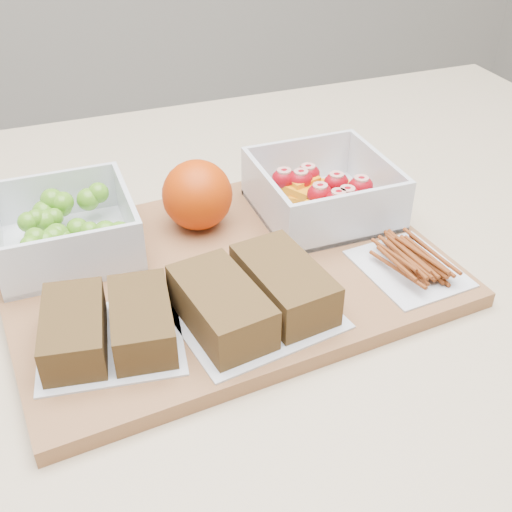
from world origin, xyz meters
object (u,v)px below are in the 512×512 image
object	(u,v)px
fruit_container	(322,194)
sandwich_bag_left	(108,326)
pretzel_bag	(410,260)
grape_container	(66,228)
cutting_board	(225,272)
orange	(197,195)
sandwich_bag_center	(253,296)

from	to	relation	value
fruit_container	sandwich_bag_left	world-z (taller)	fruit_container
sandwich_bag_left	pretzel_bag	bearing A→B (deg)	0.33
grape_container	pretzel_bag	distance (m)	0.34
sandwich_bag_left	fruit_container	bearing A→B (deg)	26.79
grape_container	sandwich_bag_left	distance (m)	0.16
cutting_board	grape_container	world-z (taller)	grape_container
cutting_board	grape_container	bearing A→B (deg)	144.11
cutting_board	orange	distance (m)	0.09
cutting_board	pretzel_bag	size ratio (longest dim) A/B	3.76
cutting_board	fruit_container	distance (m)	0.15
fruit_container	sandwich_bag_left	distance (m)	0.29
cutting_board	sandwich_bag_left	world-z (taller)	sandwich_bag_left
sandwich_bag_left	grape_container	bearing A→B (deg)	95.24
sandwich_bag_left	sandwich_bag_center	distance (m)	0.13
fruit_container	sandwich_bag_center	xyz separation A→B (m)	(-0.13, -0.14, -0.00)
fruit_container	sandwich_bag_left	xyz separation A→B (m)	(-0.26, -0.13, -0.00)
cutting_board	sandwich_bag_left	xyz separation A→B (m)	(-0.12, -0.07, 0.03)
fruit_container	orange	xyz separation A→B (m)	(-0.14, 0.02, 0.01)
grape_container	sandwich_bag_center	distance (m)	0.21
cutting_board	fruit_container	xyz separation A→B (m)	(0.13, 0.06, 0.03)
pretzel_bag	fruit_container	bearing A→B (deg)	104.70
grape_container	sandwich_bag_center	world-z (taller)	grape_container
cutting_board	sandwich_bag_center	size ratio (longest dim) A/B	2.74
grape_container	pretzel_bag	bearing A→B (deg)	-26.67
sandwich_bag_left	sandwich_bag_center	size ratio (longest dim) A/B	0.87
cutting_board	sandwich_bag_left	bearing A→B (deg)	-155.15
sandwich_bag_center	sandwich_bag_left	bearing A→B (deg)	176.35
grape_container	orange	bearing A→B (deg)	-1.38
sandwich_bag_center	pretzel_bag	xyz separation A→B (m)	(0.17, 0.01, -0.01)
cutting_board	sandwich_bag_center	xyz separation A→B (m)	(0.00, -0.08, 0.03)
orange	pretzel_bag	bearing A→B (deg)	-41.61
fruit_container	grape_container	bearing A→B (deg)	174.74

